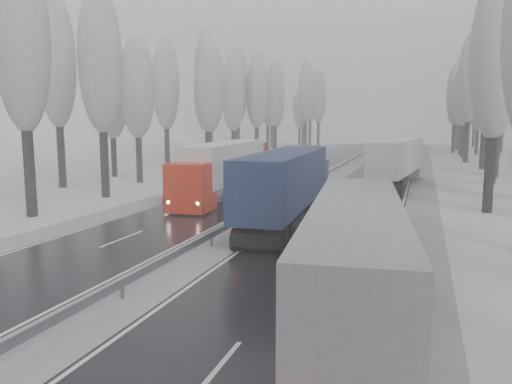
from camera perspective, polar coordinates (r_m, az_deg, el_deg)
The scene contains 51 objects.
ground at distance 16.07m, azimuth -23.22°, elevation -15.96°, with size 260.00×260.00×0.00m, color silver.
carriageway_right at distance 41.58m, azimuth 11.65°, elevation -0.83°, with size 7.50×200.00×0.03m, color black.
carriageway_left at distance 44.04m, azimuth -2.03°, elevation -0.17°, with size 7.50×200.00×0.03m, color black.
median_slush at distance 42.50m, azimuth 4.61°, elevation -0.49°, with size 3.00×200.00×0.04m, color #999BA1.
shoulder_right at distance 41.30m, azimuth 18.48°, elevation -1.14°, with size 2.40×200.00×0.04m, color #999BA1.
shoulder_left at distance 45.99m, azimuth -7.82°, elevation 0.12°, with size 2.40×200.00×0.04m, color #999BA1.
median_guardrail at distance 42.41m, azimuth 4.61°, elevation 0.28°, with size 0.12×200.00×0.76m.
tree_18 at distance 38.35m, azimuth 25.85°, elevation 13.82°, with size 3.60×3.60×16.58m.
tree_22 at distance 56.97m, azimuth 26.01°, elevation 11.23°, with size 3.60×3.60×15.86m.
tree_24 at distance 62.69m, azimuth 26.35°, elevation 13.56°, with size 3.60×3.60×20.49m.
tree_26 at distance 72.69m, azimuth 24.93°, elevation 11.92°, with size 3.60×3.60×18.78m.
tree_28 at distance 83.24m, azimuth 23.29°, elevation 11.81°, with size 3.60×3.60×19.62m.
tree_30 at distance 92.88m, azimuth 22.90°, elevation 10.69°, with size 3.60×3.60×17.86m.
tree_31 at distance 97.47m, azimuth 26.26°, elevation 10.62°, with size 3.60×3.60×18.58m.
tree_32 at distance 100.35m, azimuth 22.61°, elevation 10.28°, with size 3.60×3.60×17.33m.
tree_33 at distance 104.51m, azimuth 24.13°, elevation 9.03°, with size 3.60×3.60×14.33m.
tree_34 at distance 107.39m, azimuth 21.86°, elevation 10.24°, with size 3.60×3.60×17.63m.
tree_35 at distance 112.25m, azimuth 26.53°, elevation 10.06°, with size 3.60×3.60×18.25m.
tree_36 at distance 117.36m, azimuth 22.28°, elevation 10.80°, with size 3.60×3.60×20.23m.
tree_37 at distance 121.84m, azimuth 25.42°, elevation 9.35°, with size 3.60×3.60×16.37m.
tree_38 at distance 127.93m, azimuth 22.71°, elevation 9.87°, with size 3.60×3.60×17.97m.
tree_39 at distance 132.10m, azimuth 23.80°, elevation 9.24°, with size 3.60×3.60×16.19m.
tree_56 at distance 36.65m, azimuth -25.28°, elevation 15.71°, with size 3.60×3.60×18.12m.
tree_58 at distance 43.66m, azimuth -17.38°, elevation 14.00°, with size 3.60×3.60×17.21m.
tree_59 at distance 51.56m, azimuth -21.88°, elevation 13.69°, with size 3.60×3.60×18.41m.
tree_60 at distance 52.99m, azimuth -13.45°, elevation 11.40°, with size 3.60×3.60×14.84m.
tree_61 at distance 59.45m, azimuth -16.18°, elevation 10.38°, with size 3.60×3.60×13.95m.
tree_62 at distance 59.71m, azimuth -5.36°, elevation 11.93°, with size 3.60×3.60×16.04m.
tree_63 at distance 66.81m, azimuth -10.30°, elevation 11.90°, with size 3.60×3.60×16.88m.
tree_64 at distance 69.63m, azimuth -5.63°, elevation 11.06°, with size 3.60×3.60×15.42m.
tree_65 at distance 74.18m, azimuth -5.66°, elevation 12.88°, with size 3.60×3.60×19.48m.
tree_66 at distance 78.47m, azimuth -2.64°, elevation 10.67°, with size 3.60×3.60×15.23m.
tree_67 at distance 82.76m, azimuth -2.54°, elevation 11.37°, with size 3.60×3.60×17.09m.
tree_68 at distance 84.35m, azimuth 0.06°, elevation 11.12°, with size 3.60×3.60×16.65m.
tree_69 at distance 89.82m, azimuth -2.11°, elevation 12.03°, with size 3.60×3.60×19.35m.
tree_70 at distance 93.89m, azimuth 2.19°, elevation 10.99°, with size 3.60×3.60×17.09m.
tree_71 at distance 99.21m, azimuth 0.16°, elevation 11.76°, with size 3.60×3.60×19.61m.
tree_72 at distance 103.53m, azimuth 2.26°, elevation 10.02°, with size 3.60×3.60×15.11m.
tree_73 at distance 108.24m, azimuth 1.37°, elevation 10.66°, with size 3.60×3.60×17.22m.
tree_74 at distance 113.14m, azimuth 5.74°, elevation 11.31°, with size 3.60×3.60×19.68m.
tree_75 at distance 119.29m, azimuth 1.81°, elevation 10.85°, with size 3.60×3.60×18.60m.
tree_76 at distance 122.06m, azimuth 7.20°, elevation 10.71°, with size 3.60×3.60×18.55m.
tree_77 at distance 127.08m, azimuth 5.03°, elevation 9.42°, with size 3.60×3.60×14.32m.
tree_78 at distance 129.25m, azimuth 6.24°, elevation 10.86°, with size 3.60×3.60×19.55m.
tree_79 at distance 133.69m, azimuth 5.42°, elevation 10.11°, with size 3.60×3.60×17.07m.
truck_grey_tarp at distance 15.99m, azimuth 11.40°, elevation -6.61°, with size 4.20×15.90×4.04m.
truck_blue_box at distance 30.85m, azimuth 3.83°, elevation 1.20°, with size 3.73×17.89×4.56m.
truck_cream_box at distance 50.83m, azimuth 15.99°, elevation 3.65°, with size 4.94×18.00×4.58m.
box_truck_distant at distance 93.82m, azimuth 15.16°, elevation 4.81°, with size 2.27×7.21×2.68m.
truck_red_white at distance 40.97m, azimuth -3.91°, elevation 2.93°, with size 3.89×17.94×4.57m.
truck_red_red at distance 43.92m, azimuth -3.73°, elevation 2.99°, with size 3.27×16.43×4.19m.
Camera 1 is at (10.03, -10.81, 6.39)m, focal length 35.00 mm.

